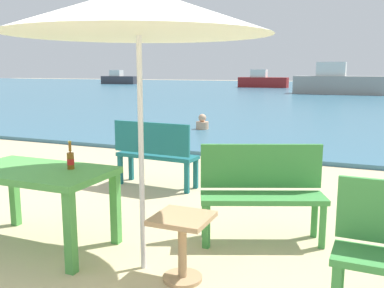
# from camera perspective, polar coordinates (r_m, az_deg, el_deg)

# --- Properties ---
(ground_plane) EXTENTS (120.00, 120.00, 0.00)m
(ground_plane) POSITION_cam_1_polar(r_m,az_deg,el_deg) (3.70, -11.81, -17.28)
(ground_plane) COLOR #C6B287
(sea_water) EXTENTS (120.00, 50.00, 0.08)m
(sea_water) POSITION_cam_1_polar(r_m,az_deg,el_deg) (32.79, 19.51, 6.50)
(sea_water) COLOR #386B84
(sea_water) RESTS_ON ground_plane
(picnic_table_green) EXTENTS (1.40, 0.80, 0.76)m
(picnic_table_green) POSITION_cam_1_polar(r_m,az_deg,el_deg) (4.30, -19.94, -4.54)
(picnic_table_green) COLOR #4C9E47
(picnic_table_green) RESTS_ON ground_plane
(beer_bottle_amber) EXTENTS (0.07, 0.07, 0.26)m
(beer_bottle_amber) POSITION_cam_1_polar(r_m,az_deg,el_deg) (4.14, -15.83, -1.95)
(beer_bottle_amber) COLOR brown
(beer_bottle_amber) RESTS_ON picnic_table_green
(patio_umbrella) EXTENTS (2.10, 2.10, 2.30)m
(patio_umbrella) POSITION_cam_1_polar(r_m,az_deg,el_deg) (3.50, -7.15, 17.04)
(patio_umbrella) COLOR silver
(patio_umbrella) RESTS_ON ground_plane
(side_table_wood) EXTENTS (0.44, 0.44, 0.54)m
(side_table_wood) POSITION_cam_1_polar(r_m,az_deg,el_deg) (3.49, -1.30, -12.41)
(side_table_wood) COLOR tan
(side_table_wood) RESTS_ON ground_plane
(bench_teal_center) EXTENTS (1.22, 0.43, 0.95)m
(bench_teal_center) POSITION_cam_1_polar(r_m,az_deg,el_deg) (6.12, -5.00, -0.84)
(bench_teal_center) COLOR #196066
(bench_teal_center) RESTS_ON ground_plane
(bench_green_left) EXTENTS (1.25, 0.79, 0.95)m
(bench_green_left) POSITION_cam_1_polar(r_m,az_deg,el_deg) (4.28, 9.27, -5.64)
(bench_green_left) COLOR #3D8C42
(bench_green_left) RESTS_ON ground_plane
(swimmer_person) EXTENTS (0.34, 0.34, 0.41)m
(swimmer_person) POSITION_cam_1_polar(r_m,az_deg,el_deg) (11.58, 1.38, 2.77)
(swimmer_person) COLOR tan
(swimmer_person) RESTS_ON sea_water
(boat_barge) EXTENTS (4.29, 1.17, 1.56)m
(boat_barge) POSITION_cam_1_polar(r_m,az_deg,el_deg) (38.63, 9.33, 8.26)
(boat_barge) COLOR maroon
(boat_barge) RESTS_ON sea_water
(boat_sailboat) EXTENTS (4.06, 1.11, 1.48)m
(boat_sailboat) POSITION_cam_1_polar(r_m,az_deg,el_deg) (47.85, -9.68, 8.51)
(boat_sailboat) COLOR #38383F
(boat_sailboat) RESTS_ON sea_water
(boat_cargo_ship) EXTENTS (5.63, 1.53, 2.05)m
(boat_cargo_ship) POSITION_cam_1_polar(r_m,az_deg,el_deg) (29.45, 18.77, 7.73)
(boat_cargo_ship) COLOR gray
(boat_cargo_ship) RESTS_ON sea_water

